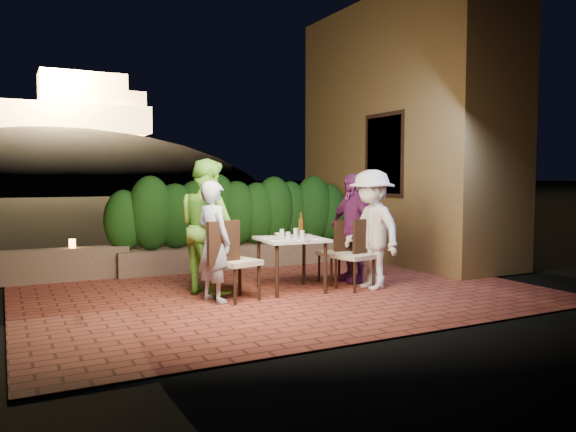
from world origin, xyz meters
TOP-DOWN VIEW (x-y plane):
  - ground at (0.00, 0.00)m, footprint 400.00×400.00m
  - terrace_floor at (0.00, 0.50)m, footprint 7.00×6.00m
  - building_wall at (3.60, 2.00)m, footprint 1.60×5.00m
  - window_pane at (2.82, 1.50)m, footprint 0.08×1.00m
  - window_frame at (2.81, 1.50)m, footprint 0.06×1.15m
  - planter at (0.20, 2.30)m, footprint 4.20×0.55m
  - hedge at (0.20, 2.30)m, footprint 4.00×0.70m
  - parapet at (-2.80, 2.30)m, footprint 2.20×0.30m
  - hill at (2.00, 60.00)m, footprint 52.00×40.00m
  - fortress at (2.00, 60.00)m, footprint 26.00×8.00m
  - dining_table at (0.10, 0.01)m, footprint 0.93×0.93m
  - plate_nw at (-0.23, -0.17)m, footprint 0.23×0.23m
  - plate_sw at (-0.15, 0.23)m, footprint 0.19×0.19m
  - plate_ne at (0.34, -0.24)m, footprint 0.24×0.24m
  - plate_se at (0.42, 0.23)m, footprint 0.23×0.23m
  - plate_centre at (0.11, 0.02)m, footprint 0.22×0.22m
  - plate_front at (0.12, -0.33)m, footprint 0.22×0.22m
  - glass_nw at (-0.03, -0.15)m, footprint 0.06×0.06m
  - glass_sw at (0.05, 0.20)m, footprint 0.06×0.06m
  - glass_ne at (0.20, -0.11)m, footprint 0.07×0.07m
  - glass_se at (0.25, 0.15)m, footprint 0.07×0.07m
  - beer_bottle at (0.27, 0.05)m, footprint 0.07×0.07m
  - bowl at (0.07, 0.31)m, footprint 0.21×0.21m
  - chair_left_front at (-0.80, -0.20)m, footprint 0.60×0.60m
  - chair_left_back at (-0.72, 0.34)m, footprint 0.51×0.51m
  - chair_right_front at (0.96, -0.29)m, footprint 0.54×0.54m
  - chair_right_back at (0.95, 0.21)m, footprint 0.44×0.44m
  - diner_blue at (-1.10, -0.14)m, footprint 0.53×0.65m
  - diner_green at (-1.00, 0.38)m, footprint 0.93×1.06m
  - diner_white at (1.20, -0.36)m, footprint 0.70×1.13m
  - diner_purple at (1.24, 0.20)m, footprint 0.50×1.00m
  - parapet_lamp at (-2.54, 2.30)m, footprint 0.10×0.10m

SIDE VIEW (x-z plane):
  - hill at x=2.00m, z-range -15.00..7.00m
  - terrace_floor at x=0.00m, z-range -0.15..0.00m
  - ground at x=0.00m, z-range -0.02..-0.02m
  - planter at x=0.20m, z-range 0.00..0.40m
  - parapet at x=-2.80m, z-range 0.00..0.50m
  - dining_table at x=0.10m, z-range 0.00..0.75m
  - chair_left_back at x=-0.72m, z-range 0.00..0.85m
  - chair_right_back at x=0.95m, z-range 0.00..0.95m
  - chair_right_front at x=0.96m, z-range 0.00..0.99m
  - chair_left_front at x=-0.80m, z-range 0.00..1.05m
  - parapet_lamp at x=-2.54m, z-range 0.50..0.64m
  - plate_sw at x=-0.15m, z-range 0.75..0.76m
  - plate_centre at x=0.11m, z-range 0.75..0.76m
  - plate_front at x=0.12m, z-range 0.75..0.76m
  - plate_se at x=0.42m, z-range 0.75..0.76m
  - plate_nw at x=-0.23m, z-range 0.75..0.76m
  - plate_ne at x=0.34m, z-range 0.75..0.76m
  - bowl at x=0.07m, z-range 0.75..0.79m
  - diner_blue at x=-1.10m, z-range 0.00..1.55m
  - glass_nw at x=-0.03m, z-range 0.75..0.85m
  - glass_sw at x=0.05m, z-range 0.75..0.86m
  - glass_ne at x=0.20m, z-range 0.75..0.86m
  - glass_se at x=0.25m, z-range 0.75..0.87m
  - diner_purple at x=1.24m, z-range 0.00..1.65m
  - diner_white at x=1.20m, z-range 0.00..1.70m
  - diner_green at x=-1.00m, z-range 0.00..1.84m
  - beer_bottle at x=0.27m, z-range 0.75..1.09m
  - hedge at x=0.20m, z-range 0.40..1.50m
  - window_pane at x=2.82m, z-range 1.30..2.70m
  - window_frame at x=2.81m, z-range 1.23..2.77m
  - building_wall at x=3.60m, z-range 0.00..5.00m
  - fortress at x=2.00m, z-range 6.50..14.50m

